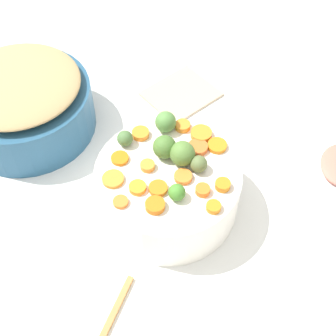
% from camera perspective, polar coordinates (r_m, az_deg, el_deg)
% --- Properties ---
extents(tabletop, '(2.40, 2.40, 0.02)m').
position_cam_1_polar(tabletop, '(0.93, 0.50, -2.14)').
color(tabletop, white).
rests_on(tabletop, ground).
extents(serving_bowl_carrots, '(0.25, 0.25, 0.10)m').
position_cam_1_polar(serving_bowl_carrots, '(0.86, 0.00, -2.50)').
color(serving_bowl_carrots, white).
rests_on(serving_bowl_carrots, tabletop).
extents(metal_pot, '(0.28, 0.28, 0.10)m').
position_cam_1_polar(metal_pot, '(1.03, -16.63, 6.74)').
color(metal_pot, '#265476').
rests_on(metal_pot, tabletop).
extents(stuffing_mound, '(0.25, 0.25, 0.03)m').
position_cam_1_polar(stuffing_mound, '(0.98, -17.53, 9.46)').
color(stuffing_mound, tan).
rests_on(stuffing_mound, metal_pot).
extents(carrot_slice_0, '(0.04, 0.04, 0.01)m').
position_cam_1_polar(carrot_slice_0, '(0.84, 3.56, 2.45)').
color(carrot_slice_0, orange).
rests_on(carrot_slice_0, serving_bowl_carrots).
extents(carrot_slice_1, '(0.04, 0.04, 0.01)m').
position_cam_1_polar(carrot_slice_1, '(0.79, -3.62, -2.34)').
color(carrot_slice_1, orange).
rests_on(carrot_slice_1, serving_bowl_carrots).
extents(carrot_slice_2, '(0.03, 0.03, 0.01)m').
position_cam_1_polar(carrot_slice_2, '(0.77, 5.42, -4.61)').
color(carrot_slice_2, orange).
rests_on(carrot_slice_2, serving_bowl_carrots).
extents(carrot_slice_3, '(0.04, 0.04, 0.01)m').
position_cam_1_polar(carrot_slice_3, '(0.86, -3.27, 4.11)').
color(carrot_slice_3, orange).
rests_on(carrot_slice_3, serving_bowl_carrots).
extents(carrot_slice_4, '(0.03, 0.03, 0.01)m').
position_cam_1_polar(carrot_slice_4, '(0.82, -2.44, 0.26)').
color(carrot_slice_4, orange).
rests_on(carrot_slice_4, serving_bowl_carrots).
extents(carrot_slice_5, '(0.03, 0.03, 0.01)m').
position_cam_1_polar(carrot_slice_5, '(0.88, 1.76, 5.02)').
color(carrot_slice_5, orange).
rests_on(carrot_slice_5, serving_bowl_carrots).
extents(carrot_slice_6, '(0.04, 0.04, 0.01)m').
position_cam_1_polar(carrot_slice_6, '(0.83, -5.74, 1.17)').
color(carrot_slice_6, orange).
rests_on(carrot_slice_6, serving_bowl_carrots).
extents(carrot_slice_7, '(0.05, 0.05, 0.01)m').
position_cam_1_polar(carrot_slice_7, '(0.86, 3.96, 4.05)').
color(carrot_slice_7, orange).
rests_on(carrot_slice_7, serving_bowl_carrots).
extents(carrot_slice_8, '(0.04, 0.04, 0.01)m').
position_cam_1_polar(carrot_slice_8, '(0.80, 1.73, -1.06)').
color(carrot_slice_8, orange).
rests_on(carrot_slice_8, serving_bowl_carrots).
extents(carrot_slice_9, '(0.03, 0.03, 0.01)m').
position_cam_1_polar(carrot_slice_9, '(0.78, -5.64, -4.02)').
color(carrot_slice_9, orange).
rests_on(carrot_slice_9, serving_bowl_carrots).
extents(carrot_slice_10, '(0.03, 0.03, 0.01)m').
position_cam_1_polar(carrot_slice_10, '(0.80, 6.51, -2.01)').
color(carrot_slice_10, orange).
rests_on(carrot_slice_10, serving_bowl_carrots).
extents(carrot_slice_11, '(0.04, 0.04, 0.01)m').
position_cam_1_polar(carrot_slice_11, '(0.79, -1.18, -2.43)').
color(carrot_slice_11, orange).
rests_on(carrot_slice_11, serving_bowl_carrots).
extents(carrot_slice_12, '(0.05, 0.05, 0.01)m').
position_cam_1_polar(carrot_slice_12, '(0.81, -6.54, -1.31)').
color(carrot_slice_12, orange).
rests_on(carrot_slice_12, serving_bowl_carrots).
extents(carrot_slice_13, '(0.04, 0.04, 0.01)m').
position_cam_1_polar(carrot_slice_13, '(0.77, -1.54, -4.44)').
color(carrot_slice_13, orange).
rests_on(carrot_slice_13, serving_bowl_carrots).
extents(carrot_slice_14, '(0.03, 0.03, 0.01)m').
position_cam_1_polar(carrot_slice_14, '(0.79, 4.13, -2.63)').
color(carrot_slice_14, orange).
rests_on(carrot_slice_14, serving_bowl_carrots).
extents(carrot_slice_15, '(0.05, 0.05, 0.01)m').
position_cam_1_polar(carrot_slice_15, '(0.85, 5.85, 2.66)').
color(carrot_slice_15, orange).
rests_on(carrot_slice_15, serving_bowl_carrots).
extents(brussels_sprout_0, '(0.04, 0.04, 0.04)m').
position_cam_1_polar(brussels_sprout_0, '(0.81, 1.74, 1.72)').
color(brussels_sprout_0, '#557D37').
rests_on(brussels_sprout_0, serving_bowl_carrots).
extents(brussels_sprout_1, '(0.04, 0.04, 0.04)m').
position_cam_1_polar(brussels_sprout_1, '(0.82, -0.41, 2.51)').
color(brussels_sprout_1, '#487230').
rests_on(brussels_sprout_1, serving_bowl_carrots).
extents(brussels_sprout_2, '(0.04, 0.04, 0.04)m').
position_cam_1_polar(brussels_sprout_2, '(0.86, -0.33, 5.49)').
color(brussels_sprout_2, '#548640').
rests_on(brussels_sprout_2, serving_bowl_carrots).
extents(brussels_sprout_3, '(0.03, 0.03, 0.03)m').
position_cam_1_polar(brussels_sprout_3, '(0.77, 1.06, -2.90)').
color(brussels_sprout_3, '#47882E').
rests_on(brussels_sprout_3, serving_bowl_carrots).
extents(brussels_sprout_4, '(0.03, 0.03, 0.03)m').
position_cam_1_polar(brussels_sprout_4, '(0.85, -5.12, 3.52)').
color(brussels_sprout_4, '#4C723D').
rests_on(brussels_sprout_4, serving_bowl_carrots).
extents(brussels_sprout_5, '(0.03, 0.03, 0.03)m').
position_cam_1_polar(brussels_sprout_5, '(0.81, 3.65, 0.47)').
color(brussels_sprout_5, '#5C6E3D').
rests_on(brussels_sprout_5, serving_bowl_carrots).
extents(dish_towel, '(0.19, 0.18, 0.01)m').
position_cam_1_polar(dish_towel, '(1.08, 1.56, 8.74)').
color(dish_towel, '#C6AB8B').
rests_on(dish_towel, tabletop).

